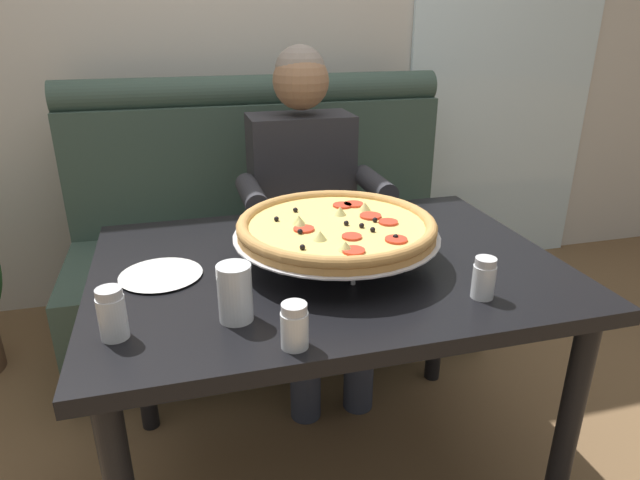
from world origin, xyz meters
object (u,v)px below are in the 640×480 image
at_px(dining_table, 328,291).
at_px(shaker_pepper_flakes, 483,281).
at_px(plate_near_left, 161,273).
at_px(shaker_parmesan, 113,317).
at_px(diner_main, 307,200).
at_px(booth_bench, 272,251).
at_px(shaker_oregano, 295,329).
at_px(pizza, 337,228).
at_px(drinking_glass, 235,296).

bearing_deg(dining_table, shaker_pepper_flakes, -44.28).
relative_size(dining_table, plate_near_left, 5.88).
height_order(dining_table, shaker_parmesan, shaker_parmesan).
bearing_deg(shaker_parmesan, diner_main, 54.82).
relative_size(dining_table, shaker_pepper_flakes, 12.31).
relative_size(booth_bench, shaker_oregano, 17.38).
height_order(diner_main, shaker_pepper_flakes, diner_main).
bearing_deg(shaker_oregano, shaker_parmesan, 159.74).
bearing_deg(dining_table, shaker_oregano, -114.92).
height_order(pizza, shaker_oregano, pizza).
relative_size(shaker_parmesan, plate_near_left, 0.53).
bearing_deg(booth_bench, dining_table, -90.00).
bearing_deg(pizza, drinking_glass, -141.42).
bearing_deg(diner_main, pizza, -96.90).
distance_m(diner_main, shaker_oregano, 1.07).
distance_m(dining_table, shaker_pepper_flakes, 0.44).
xyz_separation_m(pizza, drinking_glass, (-0.30, -0.24, -0.04)).
height_order(pizza, drinking_glass, same).
height_order(shaker_oregano, drinking_glass, drinking_glass).
distance_m(pizza, drinking_glass, 0.39).
height_order(booth_bench, dining_table, booth_bench).
distance_m(booth_bench, diner_main, 0.42).
height_order(diner_main, shaker_oregano, diner_main).
distance_m(booth_bench, shaker_parmesan, 1.34).
relative_size(shaker_pepper_flakes, drinking_glass, 0.77).
bearing_deg(dining_table, shaker_parmesan, -154.66).
xyz_separation_m(diner_main, drinking_glass, (-0.38, -0.89, 0.09)).
xyz_separation_m(shaker_pepper_flakes, plate_near_left, (-0.74, 0.31, -0.03)).
xyz_separation_m(booth_bench, shaker_parmesan, (-0.53, -1.16, 0.40)).
bearing_deg(pizza, plate_near_left, 176.83).
height_order(shaker_oregano, plate_near_left, shaker_oregano).
relative_size(shaker_pepper_flakes, shaker_parmesan, 0.89).
height_order(booth_bench, drinking_glass, booth_bench).
distance_m(shaker_parmesan, drinking_glass, 0.25).
distance_m(dining_table, diner_main, 0.66).
xyz_separation_m(booth_bench, plate_near_left, (-0.44, -0.89, 0.36)).
bearing_deg(booth_bench, drinking_glass, -103.52).
xyz_separation_m(dining_table, plate_near_left, (-0.44, 0.02, 0.10)).
bearing_deg(shaker_oregano, pizza, 62.05).
xyz_separation_m(dining_table, drinking_glass, (-0.28, -0.24, 0.15)).
relative_size(shaker_pepper_flakes, plate_near_left, 0.48).
xyz_separation_m(dining_table, shaker_pepper_flakes, (0.30, -0.29, 0.13)).
distance_m(pizza, plate_near_left, 0.47).
height_order(pizza, plate_near_left, pizza).
bearing_deg(plate_near_left, shaker_parmesan, -108.41).
bearing_deg(drinking_glass, shaker_oregano, -53.95).
height_order(shaker_pepper_flakes, plate_near_left, shaker_pepper_flakes).
bearing_deg(shaker_pepper_flakes, drinking_glass, 175.24).
height_order(dining_table, shaker_pepper_flakes, shaker_pepper_flakes).
relative_size(booth_bench, shaker_parmesan, 14.94).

